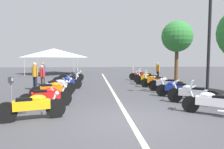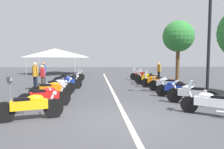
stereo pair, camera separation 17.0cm
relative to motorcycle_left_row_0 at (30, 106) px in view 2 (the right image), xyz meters
The scene contains 27 objects.
ground_plane 3.16m from the motorcycle_left_row_0, 95.66° to the right, with size 80.00×80.00×0.00m, color #424247.
lane_centre_stripe 7.24m from the motorcycle_left_row_0, 25.49° to the right, with size 25.91×0.16×0.01m, color beige.
motorcycle_left_row_0 is the anchor object (origin of this frame).
motorcycle_left_row_1 1.70m from the motorcycle_left_row_0, ahead, with size 0.96×2.00×0.99m.
motorcycle_left_row_2 3.35m from the motorcycle_left_row_0, ahead, with size 0.81×2.00×1.01m.
motorcycle_left_row_3 4.85m from the motorcycle_left_row_0, ahead, with size 0.88×2.02×0.99m.
motorcycle_left_row_4 6.57m from the motorcycle_left_row_0, ahead, with size 0.86×2.09×1.00m.
motorcycle_left_row_5 8.09m from the motorcycle_left_row_0, ahead, with size 0.76×2.02×1.02m.
motorcycle_left_row_6 9.71m from the motorcycle_left_row_0, ahead, with size 0.91×1.95×1.19m.
motorcycle_left_row_7 11.36m from the motorcycle_left_row_0, ahead, with size 0.90×2.11×1.00m.
motorcycle_right_row_0 6.08m from the motorcycle_left_row_0, 89.74° to the right, with size 1.34×1.77×1.19m.
motorcycle_right_row_1 6.44m from the motorcycle_left_row_0, 74.48° to the right, with size 1.38×1.84×1.01m.
motorcycle_right_row_2 6.90m from the motorcycle_left_row_0, 62.00° to the right, with size 1.28×1.75×1.00m.
motorcycle_right_row_3 8.00m from the motorcycle_left_row_0, 51.28° to the right, with size 1.36×1.88×1.01m.
motorcycle_right_row_4 9.00m from the motorcycle_left_row_0, 42.41° to the right, with size 1.15×1.81×1.20m.
motorcycle_right_row_5 10.11m from the motorcycle_left_row_0, 36.41° to the right, with size 1.16×1.87×1.23m.
motorcycle_right_row_6 11.57m from the motorcycle_left_row_0, 32.41° to the right, with size 1.01×1.96×1.01m.
motorcycle_right_row_7 12.91m from the motorcycle_left_row_0, 28.54° to the right, with size 1.09×1.96×1.22m.
street_lamp_twin_globe 8.50m from the motorcycle_left_row_0, 70.52° to the right, with size 0.32×1.22×5.49m.
parking_meter 1.75m from the motorcycle_left_row_0, 41.77° to the left, with size 0.20×0.15×1.29m.
traffic_cone_2 11.21m from the motorcycle_left_row_0, 43.76° to the right, with size 0.36×0.36×0.61m.
bystander_0 7.01m from the motorcycle_left_row_0, 10.95° to the left, with size 0.47×0.32×1.55m.
bystander_1 13.51m from the motorcycle_left_row_0, 34.75° to the right, with size 0.53×0.32×1.67m.
bystander_3 9.08m from the motorcycle_left_row_0, 11.12° to the left, with size 0.53×0.32×1.68m.
bystander_4 6.56m from the motorcycle_left_row_0, 14.52° to the left, with size 0.35×0.44×1.74m.
roadside_tree_0 14.82m from the motorcycle_left_row_0, 40.40° to the right, with size 2.73×2.73×5.28m.
event_tent 19.94m from the motorcycle_left_row_0, ahead, with size 6.05×6.05×3.20m.
Camera 2 is at (-6.38, 0.99, 1.99)m, focal length 32.90 mm.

